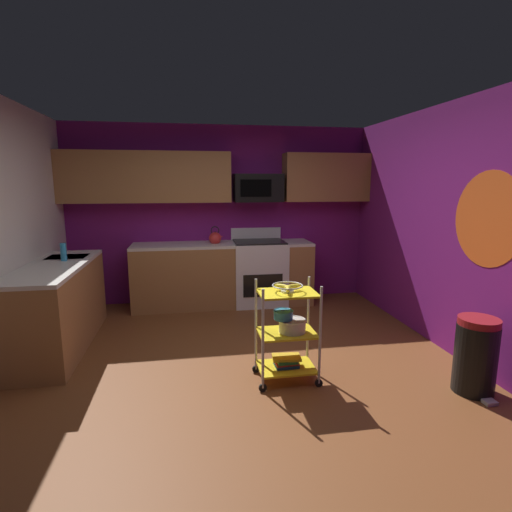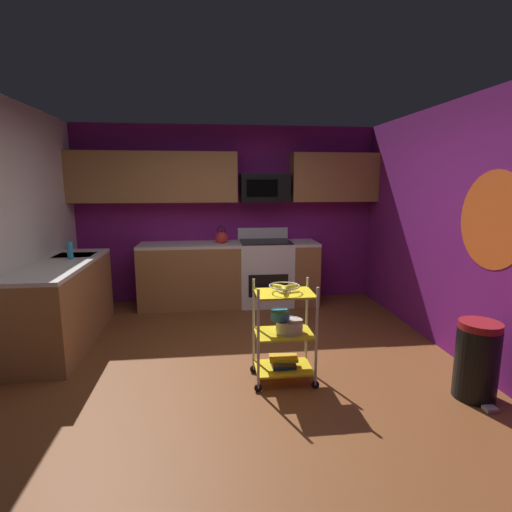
# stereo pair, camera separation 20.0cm
# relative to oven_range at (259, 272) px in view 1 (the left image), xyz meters

# --- Properties ---
(floor) EXTENTS (4.40, 4.80, 0.04)m
(floor) POSITION_rel_oven_range_xyz_m (-0.53, -2.10, -0.50)
(floor) COLOR brown
(floor) RESTS_ON ground
(wall_back) EXTENTS (4.52, 0.06, 2.60)m
(wall_back) POSITION_rel_oven_range_xyz_m (-0.53, 0.33, 0.82)
(wall_back) COLOR #751970
(wall_back) RESTS_ON ground
(wall_right) EXTENTS (0.06, 4.80, 2.60)m
(wall_right) POSITION_rel_oven_range_xyz_m (1.70, -2.10, 0.82)
(wall_right) COLOR #751970
(wall_right) RESTS_ON ground
(wall_flower_decal) EXTENTS (0.00, 0.88, 0.88)m
(wall_flower_decal) POSITION_rel_oven_range_xyz_m (1.67, -2.46, 0.97)
(wall_flower_decal) COLOR #E5591E
(counter_run) EXTENTS (3.49, 2.45, 0.92)m
(counter_run) POSITION_rel_oven_range_xyz_m (-1.33, -0.52, -0.01)
(counter_run) COLOR #9E6B3D
(counter_run) RESTS_ON ground
(oven_range) EXTENTS (0.76, 0.65, 1.10)m
(oven_range) POSITION_rel_oven_range_xyz_m (0.00, 0.00, 0.00)
(oven_range) COLOR white
(oven_range) RESTS_ON ground
(upper_cabinets) EXTENTS (4.40, 0.33, 0.70)m
(upper_cabinets) POSITION_rel_oven_range_xyz_m (-0.64, 0.13, 1.37)
(upper_cabinets) COLOR #9E6B3D
(microwave) EXTENTS (0.70, 0.39, 0.40)m
(microwave) POSITION_rel_oven_range_xyz_m (-0.00, 0.10, 1.22)
(microwave) COLOR black
(rolling_cart) EXTENTS (0.57, 0.38, 0.91)m
(rolling_cart) POSITION_rel_oven_range_xyz_m (-0.17, -2.37, -0.03)
(rolling_cart) COLOR silver
(rolling_cart) RESTS_ON ground
(fruit_bowl) EXTENTS (0.27, 0.27, 0.07)m
(fruit_bowl) POSITION_rel_oven_range_xyz_m (-0.17, -2.37, 0.40)
(fruit_bowl) COLOR silver
(fruit_bowl) RESTS_ON rolling_cart
(mixing_bowl_large) EXTENTS (0.25, 0.25, 0.11)m
(mixing_bowl_large) POSITION_rel_oven_range_xyz_m (-0.12, -2.37, 0.04)
(mixing_bowl_large) COLOR silver
(mixing_bowl_large) RESTS_ON rolling_cart
(mixing_bowl_small) EXTENTS (0.18, 0.18, 0.08)m
(mixing_bowl_small) POSITION_rel_oven_range_xyz_m (-0.19, -2.35, 0.14)
(mixing_bowl_small) COLOR #338CBF
(mixing_bowl_small) RESTS_ON rolling_cart
(book_stack) EXTENTS (0.27, 0.18, 0.10)m
(book_stack) POSITION_rel_oven_range_xyz_m (-0.17, -2.37, -0.30)
(book_stack) COLOR #1E4C8C
(book_stack) RESTS_ON rolling_cart
(kettle) EXTENTS (0.21, 0.18, 0.26)m
(kettle) POSITION_rel_oven_range_xyz_m (-0.64, -0.00, 0.52)
(kettle) COLOR red
(kettle) RESTS_ON counter_run
(dish_soap_bottle) EXTENTS (0.06, 0.06, 0.20)m
(dish_soap_bottle) POSITION_rel_oven_range_xyz_m (-2.38, -1.03, 0.54)
(dish_soap_bottle) COLOR #2D8CBF
(dish_soap_bottle) RESTS_ON counter_run
(trash_can) EXTENTS (0.34, 0.42, 0.66)m
(trash_can) POSITION_rel_oven_range_xyz_m (1.37, -2.84, -0.15)
(trash_can) COLOR black
(trash_can) RESTS_ON ground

